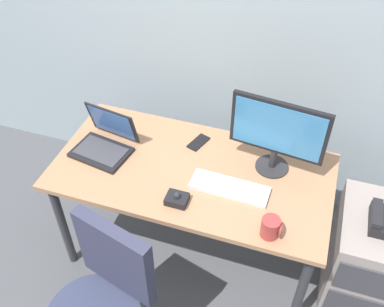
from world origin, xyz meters
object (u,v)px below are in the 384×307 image
object	(u,v)px
trackball_mouse	(177,199)
monitor_main	(278,132)
keyboard	(230,188)
cell_phone	(198,142)
coffee_mug	(271,227)
file_cabinet	(369,257)
laptop	(105,141)

from	to	relation	value
trackball_mouse	monitor_main	bearing A→B (deg)	44.04
monitor_main	keyboard	bearing A→B (deg)	-127.91
keyboard	cell_phone	bearing A→B (deg)	131.90
keyboard	cell_phone	xyz separation A→B (m)	(-0.26, 0.29, -0.01)
keyboard	cell_phone	size ratio (longest dim) A/B	2.92
trackball_mouse	cell_phone	size ratio (longest dim) A/B	0.77
coffee_mug	trackball_mouse	bearing A→B (deg)	173.86
file_cabinet	laptop	world-z (taller)	laptop
trackball_mouse	cell_phone	xyz separation A→B (m)	(-0.03, 0.46, -0.02)
keyboard	trackball_mouse	world-z (taller)	trackball_mouse
file_cabinet	cell_phone	xyz separation A→B (m)	(-1.07, 0.16, 0.43)
file_cabinet	trackball_mouse	bearing A→B (deg)	-164.07
file_cabinet	keyboard	distance (m)	0.92
laptop	monitor_main	bearing A→B (deg)	8.84
coffee_mug	keyboard	bearing A→B (deg)	139.20
cell_phone	trackball_mouse	bearing A→B (deg)	-67.10
monitor_main	coffee_mug	size ratio (longest dim) A/B	4.72
monitor_main	cell_phone	size ratio (longest dim) A/B	3.52
monitor_main	keyboard	world-z (taller)	monitor_main
monitor_main	cell_phone	xyz separation A→B (m)	(-0.44, 0.07, -0.25)
laptop	cell_phone	size ratio (longest dim) A/B	2.46
keyboard	trackball_mouse	xyz separation A→B (m)	(-0.23, -0.17, 0.01)
keyboard	laptop	xyz separation A→B (m)	(-0.75, 0.08, 0.04)
coffee_mug	file_cabinet	bearing A→B (deg)	32.21
laptop	coffee_mug	xyz separation A→B (m)	(1.00, -0.30, -0.00)
laptop	cell_phone	distance (m)	0.53
keyboard	coffee_mug	size ratio (longest dim) A/B	3.91
laptop	trackball_mouse	bearing A→B (deg)	-25.70
file_cabinet	trackball_mouse	xyz separation A→B (m)	(-1.03, -0.29, 0.45)
file_cabinet	keyboard	bearing A→B (deg)	-170.89
keyboard	trackball_mouse	bearing A→B (deg)	-144.15
trackball_mouse	coffee_mug	distance (m)	0.49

